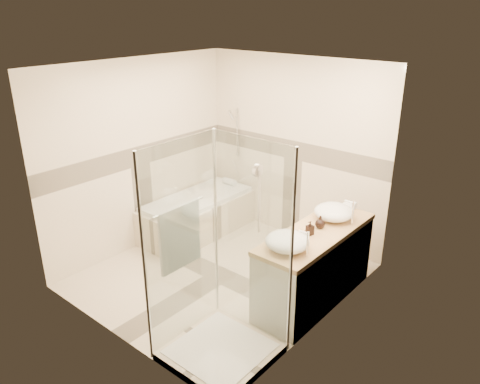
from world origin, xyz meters
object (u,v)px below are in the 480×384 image
Objects in this scene: vanity at (315,266)px; vessel_sink_near at (334,212)px; bathtub at (198,213)px; amenity_bottle_a at (310,228)px; amenity_bottle_b at (320,222)px; vessel_sink_far at (287,241)px; shower_enclosure at (216,302)px.

vanity is 0.64m from vessel_sink_near.
bathtub is 3.89× the size of vessel_sink_near.
vessel_sink_near is at bearing 90.00° from amenity_bottle_a.
amenity_bottle_a is at bearing -90.00° from amenity_bottle_b.
vessel_sink_near reaches higher than bathtub.
bathtub is 2.39m from vessel_sink_far.
vessel_sink_far reaches higher than amenity_bottle_a.
bathtub is 2.47m from shower_enclosure.
vessel_sink_near is 3.12× the size of amenity_bottle_b.
shower_enclosure is 4.67× the size of vessel_sink_near.
shower_enclosure is at bearing -99.38° from vessel_sink_near.
bathtub is 2.27m from amenity_bottle_a.
vanity is 10.70× the size of amenity_bottle_a.
bathtub is 0.83× the size of shower_enclosure.
shower_enclosure is at bearing -110.18° from vessel_sink_far.
shower_enclosure is 4.67× the size of vessel_sink_far.
vessel_sink_far is (2.13, -0.88, 0.63)m from bathtub.
bathtub is 2.22m from vessel_sink_near.
amenity_bottle_a is at bearing -99.95° from vanity.
vanity is at bearing 77.03° from shower_enclosure.
bathtub is 11.23× the size of amenity_bottle_a.
vessel_sink_far is (0.00, -0.91, 0.00)m from vessel_sink_near.
amenity_bottle_b is (2.13, -0.26, 0.61)m from bathtub.
amenity_bottle_b is (-0.02, 0.09, 0.49)m from vanity.
vessel_sink_far is 3.12× the size of amenity_bottle_b.
shower_enclosure is 13.48× the size of amenity_bottle_a.
vessel_sink_far reaches higher than bathtub.
shower_enclosure reaches higher than vanity.
amenity_bottle_b is at bearing 90.00° from vessel_sink_far.
shower_enclosure is at bearing -103.27° from amenity_bottle_a.
shower_enclosure reaches higher than vessel_sink_near.
vessel_sink_far is at bearing -22.41° from bathtub.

